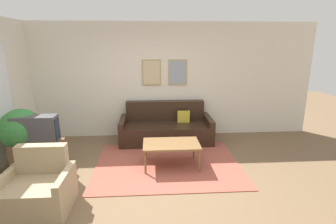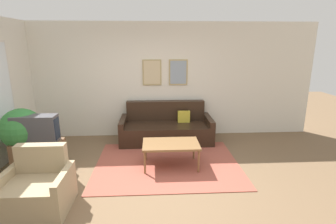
{
  "view_description": "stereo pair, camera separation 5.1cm",
  "coord_description": "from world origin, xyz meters",
  "views": [
    {
      "loc": [
        0.08,
        -3.73,
        2.23
      ],
      "look_at": [
        0.43,
        1.45,
        0.85
      ],
      "focal_mm": 28.0,
      "sensor_mm": 36.0,
      "label": 1
    },
    {
      "loc": [
        0.14,
        -3.73,
        2.23
      ],
      "look_at": [
        0.43,
        1.45,
        0.85
      ],
      "focal_mm": 28.0,
      "sensor_mm": 36.0,
      "label": 2
    }
  ],
  "objects": [
    {
      "name": "wall_back",
      "position": [
        0.01,
        2.51,
        1.35
      ],
      "size": [
        8.0,
        0.09,
        2.7
      ],
      "color": "silver",
      "rests_on": "ground_plane"
    },
    {
      "name": "potted_plant_small",
      "position": [
        -2.28,
        1.08,
        0.57
      ],
      "size": [
        0.58,
        0.58,
        0.88
      ],
      "color": "beige",
      "rests_on": "ground_plane"
    },
    {
      "name": "potted_plant_by_window",
      "position": [
        -2.21,
        1.38,
        0.46
      ],
      "size": [
        0.48,
        0.48,
        0.74
      ],
      "color": "slate",
      "rests_on": "ground_plane"
    },
    {
      "name": "tv",
      "position": [
        -1.87,
        0.61,
        0.81
      ],
      "size": [
        0.72,
        0.28,
        0.47
      ],
      "color": "#424247",
      "rests_on": "tv_stand"
    },
    {
      "name": "ground_plane",
      "position": [
        0.0,
        0.0,
        0.0
      ],
      "size": [
        16.0,
        16.0,
        0.0
      ],
      "primitive_type": "plane",
      "color": "brown"
    },
    {
      "name": "tv_stand",
      "position": [
        -1.87,
        0.61,
        0.29
      ],
      "size": [
        0.81,
        0.41,
        0.58
      ],
      "color": "brown",
      "rests_on": "ground_plane"
    },
    {
      "name": "couch",
      "position": [
        0.42,
        2.05,
        0.3
      ],
      "size": [
        2.09,
        0.9,
        0.89
      ],
      "color": "black",
      "rests_on": "ground_plane"
    },
    {
      "name": "area_rug",
      "position": [
        0.38,
        0.81,
        0.01
      ],
      "size": [
        2.67,
        2.07,
        0.01
      ],
      "color": "#9E4C3D",
      "rests_on": "ground_plane"
    },
    {
      "name": "armchair",
      "position": [
        -1.47,
        -0.45,
        0.28
      ],
      "size": [
        0.87,
        0.76,
        0.84
      ],
      "rotation": [
        0.0,
        0.0,
        -0.05
      ],
      "color": "tan",
      "rests_on": "ground_plane"
    },
    {
      "name": "potted_plant_tall",
      "position": [
        -2.17,
        0.74,
        0.75
      ],
      "size": [
        0.72,
        0.72,
        1.13
      ],
      "color": "#935638",
      "rests_on": "ground_plane"
    },
    {
      "name": "coffee_table",
      "position": [
        0.44,
        0.72,
        0.42
      ],
      "size": [
        1.02,
        0.63,
        0.46
      ],
      "color": "brown",
      "rests_on": "ground_plane"
    }
  ]
}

